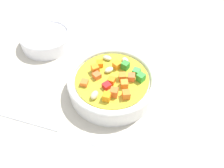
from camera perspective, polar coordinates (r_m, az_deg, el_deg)
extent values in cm
cube|color=#BAB2A0|center=(48.85, 0.00, -2.38)|extent=(140.00, 140.00, 2.00)
cylinder|color=white|center=(46.70, 0.00, -0.28)|extent=(18.45, 18.45, 3.55)
torus|color=white|center=(45.06, 0.00, 1.49)|extent=(18.66, 18.66, 1.31)
cylinder|color=gold|center=(45.20, 0.00, 1.33)|extent=(15.39, 15.39, 0.40)
cube|color=orange|center=(46.75, 1.27, 5.00)|extent=(2.03, 2.03, 1.43)
cube|color=orange|center=(43.89, 0.29, 0.95)|extent=(1.82, 1.82, 1.17)
cube|color=green|center=(45.97, 6.41, 3.30)|extent=(1.86, 1.86, 1.03)
cube|color=orange|center=(44.36, 2.74, 1.80)|extent=(1.64, 1.64, 1.42)
ellipsoid|color=beige|center=(48.26, 3.50, 6.18)|extent=(2.05, 2.38, 0.86)
cube|color=orange|center=(41.03, -1.40, -3.36)|extent=(1.71, 1.71, 1.58)
cube|color=orange|center=(41.44, 3.73, -2.75)|extent=(1.72, 1.72, 1.59)
cube|color=orange|center=(47.33, -3.25, 5.36)|extent=(1.72, 1.72, 1.14)
cube|color=#DF5F2E|center=(44.50, 5.08, 1.80)|extent=(1.45, 1.45, 1.40)
cube|color=orange|center=(43.19, 3.25, 0.00)|extent=(1.64, 1.64, 1.40)
ellipsoid|color=beige|center=(48.74, -1.25, 6.85)|extent=(2.33, 1.90, 0.91)
cube|color=red|center=(43.05, -1.41, -0.45)|extent=(2.04, 2.04, 1.08)
ellipsoid|color=beige|center=(46.03, -0.80, 3.73)|extent=(2.37, 2.29, 1.00)
cube|color=green|center=(46.54, 3.50, 4.86)|extent=(1.97, 1.97, 1.68)
cube|color=orange|center=(41.62, 0.55, -2.19)|extent=(1.62, 1.62, 1.67)
cube|color=orange|center=(45.85, -4.43, 3.96)|extent=(1.97, 1.97, 1.71)
ellipsoid|color=beige|center=(41.55, -4.62, -2.90)|extent=(1.95, 2.35, 1.35)
cube|color=orange|center=(44.75, -4.04, 2.00)|extent=(2.03, 2.03, 1.15)
cube|color=orange|center=(43.96, -7.26, 0.36)|extent=(1.63, 1.63, 1.01)
cube|color=green|center=(44.53, 7.56, 1.78)|extent=(2.03, 2.03, 1.66)
cylinder|color=silver|center=(46.61, -22.05, -8.76)|extent=(14.48, 3.75, 0.75)
ellipsoid|color=silver|center=(41.32, -4.24, -14.51)|extent=(3.62, 2.73, 0.80)
cylinder|color=white|center=(60.70, -16.70, 11.05)|extent=(13.16, 13.16, 3.14)
torus|color=white|center=(59.64, -17.09, 12.42)|extent=(13.29, 13.29, 1.05)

